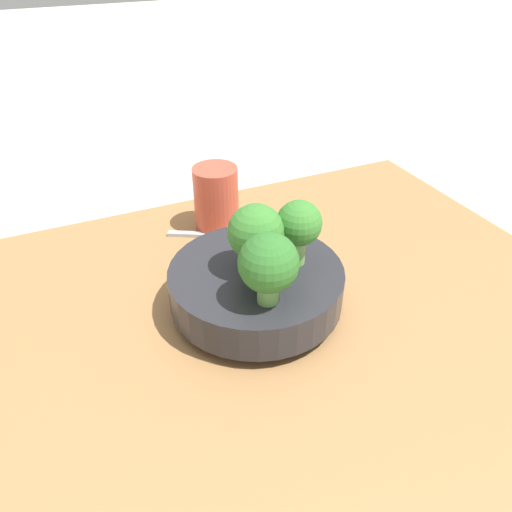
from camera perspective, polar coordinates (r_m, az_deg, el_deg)
ground_plane at (r=0.64m, az=-2.45°, el=-10.36°), size 6.00×6.00×0.00m
table at (r=0.62m, az=-2.48°, el=-9.23°), size 0.95×0.66×0.03m
bowl at (r=0.61m, az=0.00°, el=-3.43°), size 0.21×0.21×0.06m
broccoli_floret_center at (r=0.57m, az=0.00°, el=2.57°), size 0.07×0.07×0.09m
broccoli_floret_left at (r=0.59m, az=4.93°, el=3.53°), size 0.05×0.05×0.08m
broccoli_floret_back at (r=0.52m, az=1.43°, el=-0.97°), size 0.07×0.07×0.08m
cup at (r=0.78m, az=-4.58°, el=6.55°), size 0.07×0.07×0.10m
fork at (r=0.77m, az=-3.56°, el=2.35°), size 0.16×0.09×0.01m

